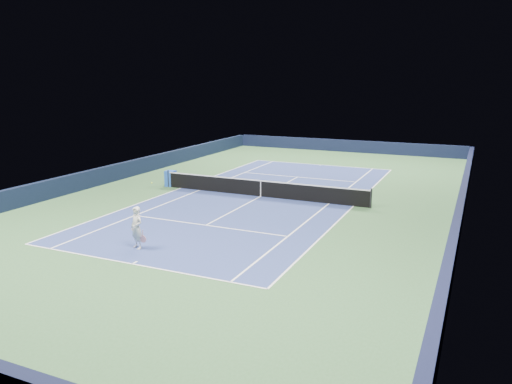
% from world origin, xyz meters
% --- Properties ---
extents(ground, '(40.00, 40.00, 0.00)m').
position_xyz_m(ground, '(0.00, 0.00, 0.00)').
color(ground, '#30572F').
rests_on(ground, ground).
extents(wall_far, '(22.00, 0.35, 1.10)m').
position_xyz_m(wall_far, '(0.00, 19.82, 0.55)').
color(wall_far, black).
rests_on(wall_far, ground).
extents(wall_right, '(0.35, 40.00, 1.10)m').
position_xyz_m(wall_right, '(10.82, 0.00, 0.55)').
color(wall_right, black).
rests_on(wall_right, ground).
extents(wall_left, '(0.35, 40.00, 1.10)m').
position_xyz_m(wall_left, '(-10.82, 0.00, 0.55)').
color(wall_left, black).
rests_on(wall_left, ground).
extents(court_surface, '(10.97, 23.77, 0.01)m').
position_xyz_m(court_surface, '(0.00, 0.00, 0.00)').
color(court_surface, navy).
rests_on(court_surface, ground).
extents(baseline_far, '(10.97, 0.08, 0.00)m').
position_xyz_m(baseline_far, '(0.00, 11.88, 0.01)').
color(baseline_far, white).
rests_on(baseline_far, ground).
extents(baseline_near, '(10.97, 0.08, 0.00)m').
position_xyz_m(baseline_near, '(0.00, -11.88, 0.01)').
color(baseline_near, white).
rests_on(baseline_near, ground).
extents(sideline_doubles_right, '(0.08, 23.77, 0.00)m').
position_xyz_m(sideline_doubles_right, '(5.49, 0.00, 0.01)').
color(sideline_doubles_right, white).
rests_on(sideline_doubles_right, ground).
extents(sideline_doubles_left, '(0.08, 23.77, 0.00)m').
position_xyz_m(sideline_doubles_left, '(-5.49, 0.00, 0.01)').
color(sideline_doubles_left, white).
rests_on(sideline_doubles_left, ground).
extents(sideline_singles_right, '(0.08, 23.77, 0.00)m').
position_xyz_m(sideline_singles_right, '(4.12, 0.00, 0.01)').
color(sideline_singles_right, white).
rests_on(sideline_singles_right, ground).
extents(sideline_singles_left, '(0.08, 23.77, 0.00)m').
position_xyz_m(sideline_singles_left, '(-4.12, 0.00, 0.01)').
color(sideline_singles_left, white).
rests_on(sideline_singles_left, ground).
extents(service_line_far, '(8.23, 0.08, 0.00)m').
position_xyz_m(service_line_far, '(0.00, 6.40, 0.01)').
color(service_line_far, white).
rests_on(service_line_far, ground).
extents(service_line_near, '(8.23, 0.08, 0.00)m').
position_xyz_m(service_line_near, '(0.00, -6.40, 0.01)').
color(service_line_near, white).
rests_on(service_line_near, ground).
extents(center_service_line, '(0.08, 12.80, 0.00)m').
position_xyz_m(center_service_line, '(0.00, 0.00, 0.01)').
color(center_service_line, white).
rests_on(center_service_line, ground).
extents(center_mark_far, '(0.08, 0.30, 0.00)m').
position_xyz_m(center_mark_far, '(0.00, 11.73, 0.01)').
color(center_mark_far, white).
rests_on(center_mark_far, ground).
extents(center_mark_near, '(0.08, 0.30, 0.00)m').
position_xyz_m(center_mark_near, '(0.00, -11.73, 0.01)').
color(center_mark_near, white).
rests_on(center_mark_near, ground).
extents(tennis_net, '(12.90, 0.10, 1.07)m').
position_xyz_m(tennis_net, '(0.00, 0.00, 0.50)').
color(tennis_net, black).
rests_on(tennis_net, ground).
extents(sponsor_cube, '(0.67, 0.62, 1.01)m').
position_xyz_m(sponsor_cube, '(-6.40, 0.25, 0.50)').
color(sponsor_cube, blue).
rests_on(sponsor_cube, ground).
extents(tennis_player, '(0.84, 1.33, 2.57)m').
position_xyz_m(tennis_player, '(-0.90, -10.36, 0.87)').
color(tennis_player, silver).
rests_on(tennis_player, ground).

